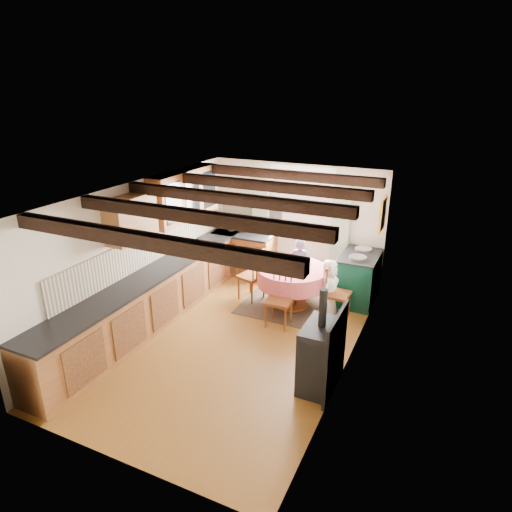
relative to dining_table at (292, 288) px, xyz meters
The scene contains 40 objects.
floor 1.54m from the dining_table, 107.06° to the right, with size 3.60×5.50×0.00m, color brown.
ceiling 2.51m from the dining_table, 107.06° to the right, with size 3.60×5.50×0.00m, color white.
wall_back 1.62m from the dining_table, 108.29° to the left, with size 3.60×0.00×2.40m, color silver.
wall_front 4.28m from the dining_table, 95.98° to the right, with size 3.60×0.00×2.40m, color silver.
wall_left 2.78m from the dining_table, 147.49° to the right, with size 0.00×5.50×2.40m, color silver.
wall_right 2.13m from the dining_table, 46.31° to the right, with size 0.00×5.50×2.40m, color silver.
beam_a 3.95m from the dining_table, 97.28° to the right, with size 3.60×0.16×0.16m, color black.
beam_b 3.13m from the dining_table, 100.22° to the right, with size 3.60×0.16×0.16m, color black.
beam_c 2.44m from the dining_table, 107.06° to the right, with size 3.60×0.16×0.16m, color black.
beam_d 2.02m from the dining_table, 135.75° to the right, with size 3.60×0.16×0.16m, color black.
beam_e 2.06m from the dining_table, 127.32° to the left, with size 3.60×0.16×0.16m, color black.
splash_left 2.62m from the dining_table, 153.08° to the right, with size 0.02×4.50×0.55m, color beige.
splash_back 2.11m from the dining_table, 137.79° to the left, with size 1.40×0.02×0.55m, color beige.
base_cabinet_left 2.41m from the dining_table, 143.64° to the right, with size 0.60×5.30×0.88m, color #98602D.
base_cabinet_back 1.81m from the dining_table, 145.46° to the left, with size 1.30×0.60×0.88m, color #98602D.
worktop_left 2.44m from the dining_table, 143.36° to the right, with size 0.64×5.30×0.04m, color black.
worktop_back 1.87m from the dining_table, 145.99° to the left, with size 1.30×0.64×0.04m, color black.
wall_cabinet_glass 2.60m from the dining_table, behind, with size 0.34×1.80×0.90m, color #98602D.
wall_cabinet_solid 3.09m from the dining_table, 140.14° to the right, with size 0.34×0.90×0.70m, color #98602D.
window_frame 1.82m from the dining_table, 104.46° to the left, with size 1.34×0.03×1.54m, color white.
window_pane 1.82m from the dining_table, 104.41° to the left, with size 1.20×0.01×1.40m, color white.
curtain_left 1.85m from the dining_table, 134.14° to the left, with size 0.35×0.10×2.10m, color beige.
curtain_right 1.51m from the dining_table, 67.28° to the left, with size 0.35×0.10×2.10m, color beige.
curtain_rod 2.22m from the dining_table, 105.42° to the left, with size 0.03×0.03×2.00m, color black.
wall_picture 2.07m from the dining_table, 33.26° to the left, with size 0.04×0.50×0.60m, color gold.
wall_plate 1.94m from the dining_table, 64.67° to the left, with size 0.30×0.30×0.02m, color silver.
rug 0.38m from the dining_table, ahead, with size 1.80×1.40×0.01m, color black.
dining_table is the anchor object (origin of this frame).
chair_near 0.75m from the dining_table, 87.37° to the right, with size 0.42×0.44×0.99m, color brown, non-canonical shape.
chair_left 0.83m from the dining_table, behind, with size 0.43×0.45×1.01m, color brown, non-canonical shape.
chair_right 0.87m from the dining_table, ahead, with size 0.42×0.44×0.97m, color brown, non-canonical shape.
aga_range 1.28m from the dining_table, 35.94° to the left, with size 0.67×1.03×0.95m, color #093324, non-canonical shape.
cast_iron_stove 2.34m from the dining_table, 60.46° to the right, with size 0.44×0.73×1.45m, color black, non-canonical shape.
child_far 0.63m from the dining_table, 98.17° to the left, with size 0.41×0.27×1.13m, color #525068.
child_right 0.69m from the dining_table, ahead, with size 0.51×0.33×1.04m, color white.
bowl_a 0.57m from the dining_table, behind, with size 0.23×0.23×0.06m, color silver.
bowl_b 0.49m from the dining_table, 50.76° to the right, with size 0.17×0.17×0.05m, color silver.
cup 0.44m from the dining_table, ahead, with size 0.10×0.10×0.09m, color silver.
canister_tall 2.19m from the dining_table, 149.59° to the left, with size 0.15×0.15×0.26m, color #262628.
canister_wide 2.00m from the dining_table, 144.97° to the left, with size 0.18×0.18×0.20m, color #262628.
Camera 1 is at (2.91, -5.47, 3.83)m, focal length 31.03 mm.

